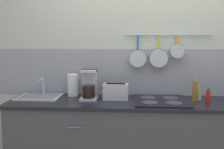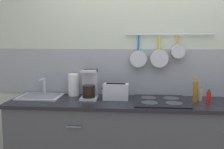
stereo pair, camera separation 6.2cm
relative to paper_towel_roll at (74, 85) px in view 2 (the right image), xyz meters
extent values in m
cube|color=#B2BCA8|center=(0.83, 0.13, 0.29)|extent=(7.20, 0.06, 2.60)
cube|color=gray|center=(0.83, 0.12, 0.14)|extent=(7.20, 0.07, 0.52)
cylinder|color=#B7BABF|center=(1.05, 0.07, 0.56)|extent=(0.94, 0.02, 0.02)
cylinder|color=#1959B2|center=(0.72, 0.07, 0.47)|extent=(0.02, 0.02, 0.16)
cylinder|color=#B7BABF|center=(0.72, 0.04, 0.29)|extent=(0.18, 0.05, 0.18)
cylinder|color=gold|center=(0.95, 0.07, 0.47)|extent=(0.02, 0.02, 0.15)
cylinder|color=#B7BABF|center=(0.95, 0.04, 0.30)|extent=(0.19, 0.05, 0.19)
cylinder|color=orange|center=(1.14, 0.07, 0.50)|extent=(0.02, 0.02, 0.10)
cylinder|color=#B7BABF|center=(1.14, 0.04, 0.38)|extent=(0.15, 0.07, 0.15)
cube|color=#3F4247|center=(0.83, -0.21, -0.58)|extent=(2.84, 0.55, 0.85)
cylinder|color=slate|center=(0.12, -0.50, -0.31)|extent=(0.14, 0.01, 0.01)
cube|color=black|center=(0.83, -0.21, -0.14)|extent=(2.88, 0.59, 0.03)
cube|color=#B7BABF|center=(-0.35, -0.11, -0.12)|extent=(0.45, 0.36, 0.01)
cube|color=slate|center=(-0.35, -0.11, -0.11)|extent=(0.39, 0.28, 0.00)
cylinder|color=#B7BABF|center=(-0.35, 0.02, -0.02)|extent=(0.03, 0.03, 0.20)
cylinder|color=#B7BABF|center=(-0.35, -0.05, 0.06)|extent=(0.02, 0.14, 0.02)
cylinder|color=white|center=(0.00, 0.00, 0.00)|extent=(0.11, 0.11, 0.25)
cube|color=#B7BABF|center=(0.21, -0.16, -0.11)|extent=(0.18, 0.19, 0.02)
cube|color=#B7BABF|center=(0.21, -0.10, 0.03)|extent=(0.16, 0.07, 0.31)
cylinder|color=black|center=(0.21, -0.18, -0.03)|extent=(0.13, 0.13, 0.13)
cube|color=#B7BABF|center=(0.21, -0.14, 0.18)|extent=(0.16, 0.14, 0.02)
cube|color=#B7BABF|center=(0.49, -0.15, -0.04)|extent=(0.26, 0.13, 0.17)
cube|color=black|center=(0.49, -0.17, 0.05)|extent=(0.20, 0.02, 0.00)
cube|color=black|center=(0.49, -0.12, 0.05)|extent=(0.20, 0.02, 0.00)
cube|color=black|center=(0.35, -0.15, -0.01)|extent=(0.02, 0.02, 0.02)
cube|color=black|center=(0.95, -0.19, -0.12)|extent=(0.53, 0.53, 0.01)
cylinder|color=#38383D|center=(0.83, -0.30, -0.11)|extent=(0.17, 0.17, 0.00)
cylinder|color=#38383D|center=(1.06, -0.30, -0.11)|extent=(0.17, 0.17, 0.00)
cylinder|color=#38383D|center=(0.83, -0.09, -0.11)|extent=(0.17, 0.17, 0.00)
cylinder|color=#38383D|center=(1.06, -0.09, -0.11)|extent=(0.17, 0.17, 0.00)
cylinder|color=#8C5919|center=(1.29, -0.17, -0.02)|extent=(0.05, 0.05, 0.21)
cylinder|color=#B28C19|center=(1.29, -0.17, 0.10)|extent=(0.03, 0.03, 0.05)
cylinder|color=#BFB799|center=(1.35, -0.12, -0.06)|extent=(0.05, 0.05, 0.12)
cylinder|color=#B28C19|center=(1.35, -0.12, 0.01)|extent=(0.03, 0.03, 0.03)
cylinder|color=red|center=(1.41, -0.22, -0.07)|extent=(0.04, 0.04, 0.12)
cylinder|color=#194C19|center=(1.41, -0.22, 0.01)|extent=(0.02, 0.02, 0.03)
camera|label=1|loc=(0.62, -2.71, 0.49)|focal=40.00mm
camera|label=2|loc=(0.68, -2.70, 0.49)|focal=40.00mm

